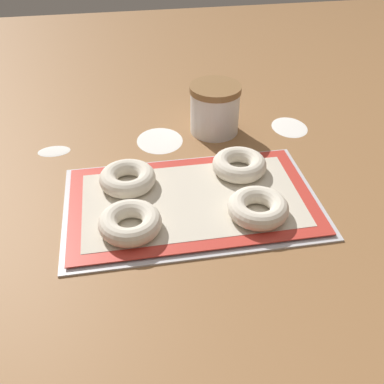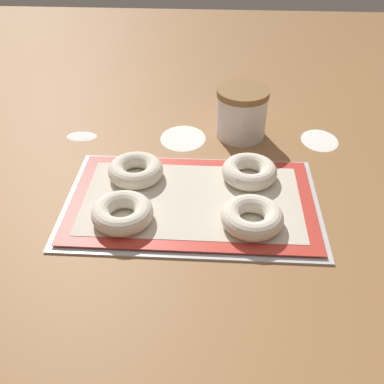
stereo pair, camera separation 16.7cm
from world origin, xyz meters
The scene contains 11 objects.
ground_plane centered at (0.00, 0.00, 0.00)m, with size 2.80×2.80×0.00m, color olive.
baking_tray centered at (-0.01, -0.01, 0.00)m, with size 0.53×0.33×0.01m.
baking_mat centered at (-0.01, -0.01, 0.01)m, with size 0.51×0.30×0.00m.
bagel_front_left centered at (-0.14, -0.09, 0.03)m, with size 0.12×0.12×0.04m.
bagel_front_right centered at (0.12, -0.09, 0.03)m, with size 0.12×0.12×0.04m.
bagel_back_left centered at (-0.13, 0.06, 0.03)m, with size 0.12×0.12×0.04m.
bagel_back_right centered at (0.12, 0.07, 0.03)m, with size 0.12×0.12×0.04m.
flour_canister centered at (0.10, 0.28, 0.06)m, with size 0.13×0.13×0.13m.
flour_patch_near centered at (0.31, 0.26, 0.00)m, with size 0.09×0.11×0.00m.
flour_patch_far centered at (-0.31, 0.24, 0.00)m, with size 0.08×0.05×0.00m.
flour_patch_side centered at (-0.04, 0.25, 0.00)m, with size 0.12×0.13×0.00m.
Camera 1 is at (-0.13, -0.74, 0.60)m, focal length 42.00 mm.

